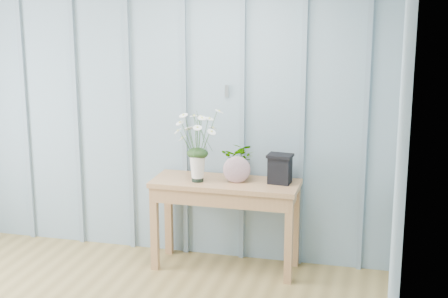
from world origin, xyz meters
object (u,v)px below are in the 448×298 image
(daisy_vase, at_px, (197,136))
(felt_disc_vessel, at_px, (237,170))
(carved_box, at_px, (280,169))
(sideboard, at_px, (226,195))

(daisy_vase, xyz_separation_m, felt_disc_vessel, (0.32, 0.03, -0.27))
(daisy_vase, height_order, carved_box, daisy_vase)
(sideboard, bearing_deg, carved_box, 6.28)
(felt_disc_vessel, bearing_deg, sideboard, 150.84)
(daisy_vase, relative_size, felt_disc_vessel, 2.73)
(daisy_vase, relative_size, carved_box, 2.53)
(sideboard, distance_m, daisy_vase, 0.54)
(felt_disc_vessel, xyz_separation_m, carved_box, (0.34, 0.08, 0.01))
(daisy_vase, xyz_separation_m, carved_box, (0.65, 0.11, -0.26))
(sideboard, distance_m, felt_disc_vessel, 0.25)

